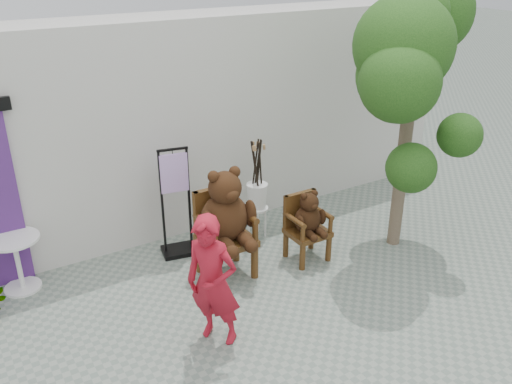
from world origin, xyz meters
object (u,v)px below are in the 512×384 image
person (213,283)px  stool_bucket (257,195)px  display_stand (177,214)px  chair_small (307,220)px  tree (411,51)px  cafe_table (17,257)px  chair_big (225,217)px

person → stool_bucket: size_ratio=1.06×
display_stand → chair_small: bearing=-24.9°
chair_small → tree: size_ratio=0.27×
stool_bucket → cafe_table: bearing=173.5°
display_stand → person: bearing=-92.0°
chair_small → stool_bucket: (-0.25, 0.86, 0.07)m
chair_small → cafe_table: bearing=160.3°
cafe_table → display_stand: display_stand is taller
person → tree: bearing=65.2°
cafe_table → person: bearing=-54.0°
person → cafe_table: (-1.55, 2.14, -0.33)m
chair_big → tree: bearing=-11.0°
chair_big → chair_small: bearing=-10.4°
stool_bucket → chair_big: bearing=-142.4°
display_stand → cafe_table: bearing=-175.4°
chair_big → tree: tree is taller
stool_bucket → tree: (1.52, -1.12, 2.02)m
chair_big → chair_small: size_ratio=1.48×
chair_big → cafe_table: bearing=156.1°
chair_small → display_stand: size_ratio=0.65×
tree → chair_small: bearing=168.4°
display_stand → stool_bucket: display_stand is taller
chair_big → person: 1.35m
chair_big → chair_small: 1.14m
chair_small → tree: (1.28, -0.26, 2.09)m
person → chair_big: bearing=109.8°
display_stand → chair_big: bearing=-58.5°
display_stand → stool_bucket: size_ratio=1.04×
display_stand → stool_bucket: 1.17m
person → stool_bucket: 2.39m
person → display_stand: person is taller
tree → person: bearing=-168.1°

